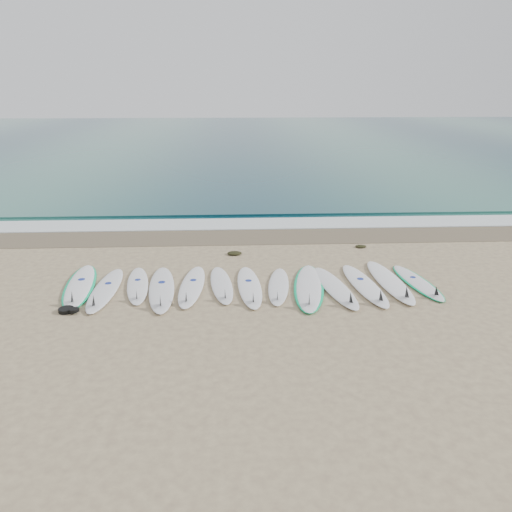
{
  "coord_description": "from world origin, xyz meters",
  "views": [
    {
      "loc": [
        -0.37,
        -10.85,
        4.56
      ],
      "look_at": [
        0.2,
        1.08,
        0.4
      ],
      "focal_mm": 35.0,
      "sensor_mm": 36.0,
      "label": 1
    }
  ],
  "objects_px": {
    "surfboard_0": "(80,286)",
    "surfboard_6": "(250,287)",
    "surfboard_12": "(418,283)",
    "leash_coil": "(68,310)"
  },
  "relations": [
    {
      "from": "surfboard_12",
      "to": "leash_coil",
      "type": "xyz_separation_m",
      "value": [
        -7.89,
        -1.16,
        0.0
      ]
    },
    {
      "from": "surfboard_0",
      "to": "surfboard_12",
      "type": "xyz_separation_m",
      "value": [
        8.02,
        -0.15,
        -0.01
      ]
    },
    {
      "from": "surfboard_0",
      "to": "surfboard_6",
      "type": "height_order",
      "value": "surfboard_0"
    },
    {
      "from": "surfboard_6",
      "to": "leash_coil",
      "type": "distance_m",
      "value": 4.0
    },
    {
      "from": "surfboard_6",
      "to": "surfboard_12",
      "type": "height_order",
      "value": "surfboard_6"
    },
    {
      "from": "surfboard_6",
      "to": "leash_coil",
      "type": "relative_size",
      "value": 5.69
    },
    {
      "from": "surfboard_0",
      "to": "surfboard_12",
      "type": "relative_size",
      "value": 1.19
    },
    {
      "from": "surfboard_6",
      "to": "surfboard_12",
      "type": "xyz_separation_m",
      "value": [
        4.03,
        0.11,
        -0.01
      ]
    },
    {
      "from": "surfboard_0",
      "to": "leash_coil",
      "type": "bearing_deg",
      "value": -91.91
    },
    {
      "from": "surfboard_6",
      "to": "surfboard_12",
      "type": "relative_size",
      "value": 1.08
    }
  ]
}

